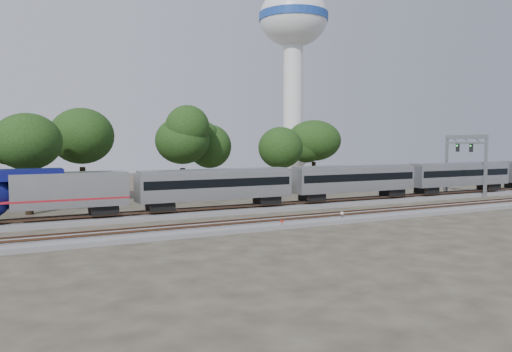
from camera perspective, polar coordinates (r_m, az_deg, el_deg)
The scene contains 15 objects.
ground at distance 50.70m, azimuth -1.95°, elevation -5.13°, with size 160.00×160.00×0.00m, color #383328.
track_far at distance 56.11m, azimuth -4.54°, elevation -4.04°, with size 160.00×5.00×0.73m.
track_near at distance 47.11m, azimuth 0.10°, elevation -5.57°, with size 160.00×5.00×0.73m.
train at distance 71.79m, azimuth 17.26°, elevation -0.00°, with size 111.25×3.18×4.69m.
switch_stand_red at distance 45.85m, azimuth 2.99°, elevation -5.40°, with size 0.27×0.11×0.86m.
switch_stand_white at distance 50.65m, azimuth 9.80°, elevation -4.44°, with size 0.31×0.15×1.02m.
switch_lever at distance 49.06m, azimuth 7.57°, elevation -5.29°, with size 0.50×0.30×0.30m, color #512D19.
water_tower at distance 107.95m, azimuth 4.29°, elevation 15.42°, with size 14.35×14.35×39.73m.
signal_gantry at distance 79.41m, azimuth 22.83°, elevation 2.60°, with size 0.62×7.37×8.97m.
tree_2 at distance 59.79m, azimuth -24.67°, elevation 3.58°, with size 8.13×8.13×11.46m.
tree_3 at distance 68.37m, azimuth -19.29°, elevation 4.32°, with size 8.84×8.84×12.47m.
tree_4 at distance 68.56m, azimuth -8.42°, elevation 4.01°, with size 8.26×8.26×11.64m.
tree_5 at distance 73.36m, azimuth -5.33°, elevation 3.37°, with size 7.39×7.39×10.43m.
tree_6 at distance 76.24m, azimuth 2.82°, elevation 3.23°, with size 7.15×7.15×10.09m.
tree_7 at distance 88.86m, azimuth 6.63°, elevation 4.03°, with size 8.28×8.28×11.68m.
Camera 1 is at (-21.04, -45.42, 8.04)m, focal length 35.00 mm.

